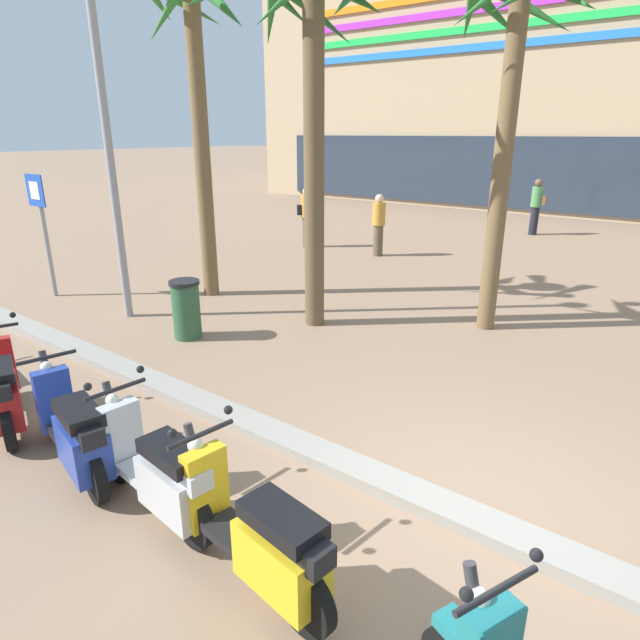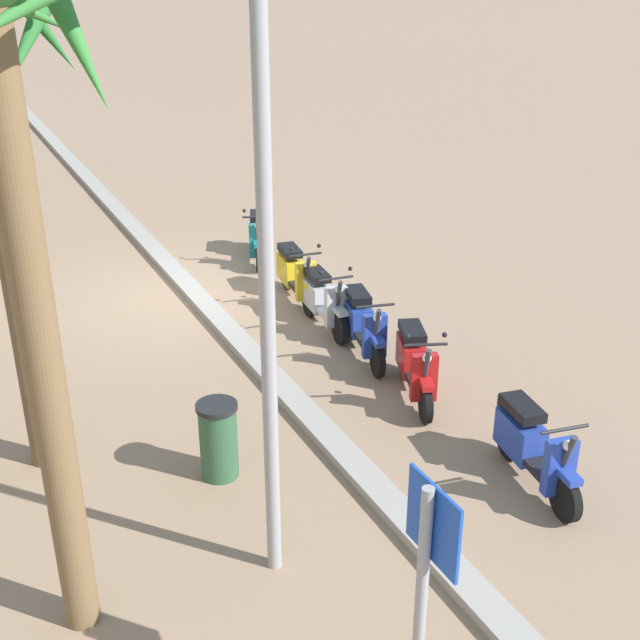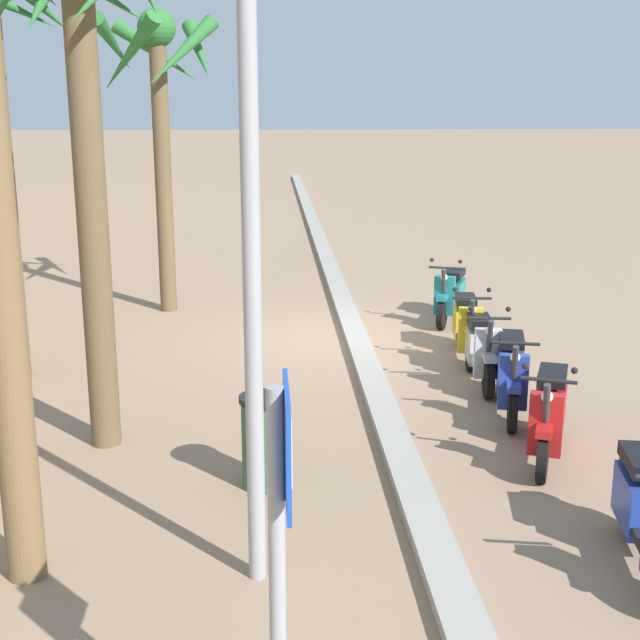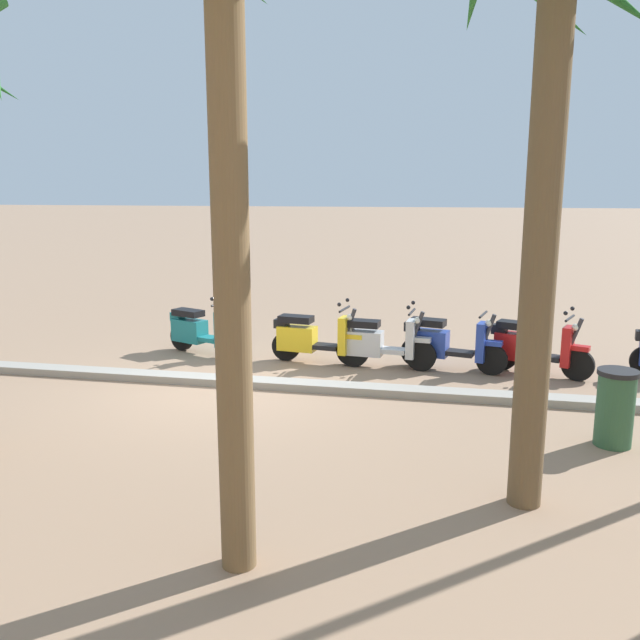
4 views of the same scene
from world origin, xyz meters
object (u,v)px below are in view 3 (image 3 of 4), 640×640
Objects in this scene: crossing_sign at (281,553)px; street_lamp at (247,41)px; scooter_red_last_in_row at (549,413)px; scooter_silver_mid_rear at (481,348)px; scooter_blue_gap_after_mid at (511,373)px; scooter_yellow_mid_centre at (466,326)px; palm_tree_far_corner at (79,47)px; litter_bin at (264,440)px; palm_tree_by_mall_entrance at (158,86)px; scooter_teal_far_back at (451,294)px.

crossing_sign is 3.52m from street_lamp.
scooter_silver_mid_rear is at bearing 2.57° from scooter_red_last_in_row.
street_lamp reaches higher than scooter_blue_gap_after_mid.
scooter_yellow_mid_centre is 6.94m from palm_tree_far_corner.
crossing_sign is 2.53× the size of litter_bin.
scooter_blue_gap_after_mid is at bearing -39.42° from street_lamp.
scooter_silver_mid_rear is (1.13, 0.10, -0.01)m from scooter_blue_gap_after_mid.
scooter_blue_gap_after_mid is 1.00× the size of scooter_yellow_mid_centre.
scooter_blue_gap_after_mid is 1.91× the size of litter_bin.
scooter_silver_mid_rear is 1.20m from scooter_yellow_mid_centre.
street_lamp is at bearing -169.43° from palm_tree_by_mall_entrance.
litter_bin is (4.02, 0.12, -1.02)m from crossing_sign.
scooter_red_last_in_row is at bearing -78.24° from litter_bin.
scooter_silver_mid_rear is (2.58, 0.12, -0.01)m from scooter_red_last_in_row.
scooter_teal_far_back is 0.70× the size of crossing_sign.
litter_bin is 4.04m from street_lamp.
palm_tree_by_mall_entrance is at bearing 34.98° from scooter_red_last_in_row.
scooter_red_last_in_row is at bearing -32.44° from crossing_sign.
scooter_silver_mid_rear is 0.31× the size of palm_tree_far_corner.
scooter_blue_gap_after_mid reaches higher than litter_bin.
palm_tree_by_mall_entrance is (6.41, -0.01, -0.29)m from palm_tree_far_corner.
palm_tree_by_mall_entrance is 5.54× the size of litter_bin.
scooter_red_last_in_row is 0.92× the size of scooter_blue_gap_after_mid.
scooter_teal_far_back is at bearing -21.62° from street_lamp.
crossing_sign reaches higher than scooter_blue_gap_after_mid.
scooter_blue_gap_after_mid is at bearing 0.68° from scooter_red_last_in_row.
crossing_sign reaches higher than litter_bin.
scooter_blue_gap_after_mid is 2.33m from scooter_yellow_mid_centre.
scooter_silver_mid_rear reaches higher than litter_bin.
scooter_red_last_in_row is 5.37m from street_lamp.
palm_tree_by_mall_entrance reaches higher than scooter_red_last_in_row.
scooter_blue_gap_after_mid is 0.27× the size of street_lamp.
scooter_silver_mid_rear is at bearing 175.20° from scooter_teal_far_back.
palm_tree_far_corner reaches higher than palm_tree_by_mall_entrance.
crossing_sign reaches higher than scooter_silver_mid_rear.
scooter_yellow_mid_centre is at bearing 174.27° from scooter_teal_far_back.
palm_tree_far_corner is 6.41m from palm_tree_by_mall_entrance.
street_lamp reaches higher than scooter_red_last_in_row.
scooter_yellow_mid_centre is 1.90× the size of litter_bin.
scooter_yellow_mid_centre is at bearing -123.41° from palm_tree_by_mall_entrance.
crossing_sign is 0.35× the size of street_lamp.
scooter_yellow_mid_centre is (1.20, -0.06, 0.01)m from scooter_silver_mid_rear.
scooter_blue_gap_after_mid is at bearing -138.65° from palm_tree_by_mall_entrance.
scooter_yellow_mid_centre is 5.36m from litter_bin.
litter_bin is at bearing 137.36° from scooter_silver_mid_rear.
scooter_blue_gap_after_mid is at bearing -79.51° from palm_tree_far_corner.
scooter_red_last_in_row is 5.62m from crossing_sign.
scooter_red_last_in_row is at bearing -179.32° from scooter_blue_gap_after_mid.
scooter_red_last_in_row is at bearing -96.38° from palm_tree_far_corner.
scooter_yellow_mid_centre is 8.99m from crossing_sign.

